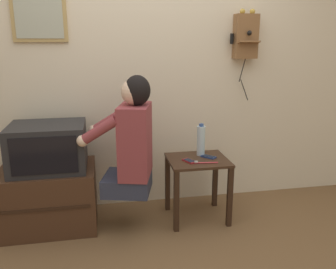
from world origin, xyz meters
TOP-DOWN VIEW (x-y plane):
  - wall_back at (0.00, 1.19)m, footprint 6.80×0.05m
  - side_table at (0.39, 0.75)m, footprint 0.49×0.43m
  - person at (-0.17, 0.67)m, footprint 0.59×0.49m
  - tv_stand at (-0.84, 0.85)m, footprint 0.75×0.55m
  - television at (-0.81, 0.84)m, footprint 0.58×0.46m
  - wall_phone_antique at (0.90, 1.10)m, footprint 0.24×0.18m
  - framed_picture at (-0.83, 1.15)m, footprint 0.43×0.03m
  - cell_phone_held at (0.30, 0.70)m, footprint 0.11×0.14m
  - cell_phone_spare at (0.48, 0.77)m, footprint 0.13×0.13m
  - water_bottle at (0.44, 0.85)m, footprint 0.07×0.07m
  - toothbrush at (0.41, 0.63)m, footprint 0.19×0.03m

SIDE VIEW (x-z plane):
  - tv_stand at x=-0.84m, z-range 0.00..0.50m
  - side_table at x=0.39m, z-range 0.15..0.68m
  - cell_phone_held at x=0.30m, z-range 0.53..0.55m
  - cell_phone_spare at x=0.48m, z-range 0.53..0.55m
  - toothbrush at x=0.41m, z-range 0.53..0.55m
  - water_bottle at x=0.44m, z-range 0.53..0.80m
  - television at x=-0.81m, z-range 0.50..0.86m
  - person at x=-0.17m, z-range 0.29..1.21m
  - wall_back at x=0.00m, z-range 0.00..2.55m
  - wall_phone_antique at x=0.90m, z-range 1.13..1.92m
  - framed_picture at x=-0.83m, z-range 1.48..1.86m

